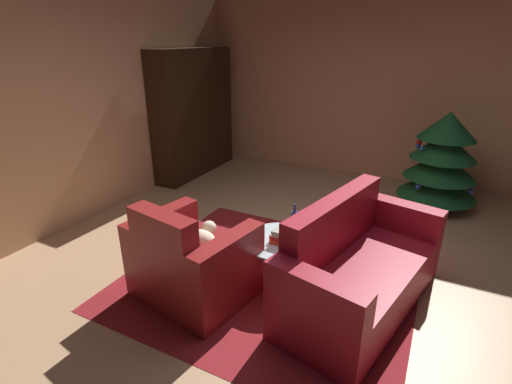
{
  "coord_description": "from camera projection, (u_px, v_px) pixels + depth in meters",
  "views": [
    {
      "loc": [
        1.1,
        -3.04,
        2.15
      ],
      "look_at": [
        -0.45,
        0.03,
        0.74
      ],
      "focal_mm": 26.45,
      "sensor_mm": 36.0,
      "label": 1
    }
  ],
  "objects": [
    {
      "name": "area_rug",
      "position": [
        270.0,
        279.0,
        3.62
      ],
      "size": [
        2.61,
        2.36,
        0.01
      ],
      "primitive_type": "cube",
      "color": "maroon",
      "rests_on": "ground"
    },
    {
      "name": "armchair_red",
      "position": [
        191.0,
        263.0,
        3.29
      ],
      "size": [
        1.09,
        0.94,
        0.91
      ],
      "color": "maroon",
      "rests_on": "ground"
    },
    {
      "name": "wall_left",
      "position": [
        74.0,
        107.0,
        4.44
      ],
      "size": [
        0.06,
        6.49,
        2.77
      ],
      "primitive_type": "cube",
      "color": "tan",
      "rests_on": "ground"
    },
    {
      "name": "decorated_tree",
      "position": [
        442.0,
        161.0,
        4.96
      ],
      "size": [
        1.01,
        1.01,
        1.29
      ],
      "color": "brown",
      "rests_on": "ground"
    },
    {
      "name": "wall_back",
      "position": [
        373.0,
        90.0,
        5.91
      ],
      "size": [
        5.74,
        0.06,
        2.77
      ],
      "primitive_type": "cube",
      "color": "tan",
      "rests_on": "ground"
    },
    {
      "name": "bottle_on_table",
      "position": [
        294.0,
        221.0,
        3.54
      ],
      "size": [
        0.07,
        0.07,
        0.3
      ],
      "color": "navy",
      "rests_on": "coffee_table"
    },
    {
      "name": "book_stack_on_table",
      "position": [
        282.0,
        237.0,
        3.39
      ],
      "size": [
        0.23,
        0.17,
        0.13
      ],
      "color": "#D8B551",
      "rests_on": "coffee_table"
    },
    {
      "name": "bookshelf_unit",
      "position": [
        199.0,
        113.0,
        6.25
      ],
      "size": [
        0.39,
        1.74,
        2.0
      ],
      "color": "black",
      "rests_on": "ground"
    },
    {
      "name": "couch_red",
      "position": [
        358.0,
        271.0,
        3.19
      ],
      "size": [
        1.14,
        1.85,
        0.93
      ],
      "color": "maroon",
      "rests_on": "ground"
    },
    {
      "name": "coffee_table",
      "position": [
        281.0,
        244.0,
        3.47
      ],
      "size": [
        0.7,
        0.7,
        0.43
      ],
      "color": "black",
      "rests_on": "ground"
    },
    {
      "name": "ground_plane",
      "position": [
        294.0,
        269.0,
        3.79
      ],
      "size": [
        7.65,
        7.65,
        0.0
      ],
      "primitive_type": "plane",
      "color": "tan"
    }
  ]
}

